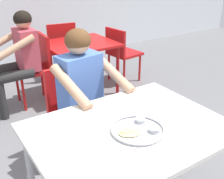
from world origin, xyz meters
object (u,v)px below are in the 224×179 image
object	(u,v)px
thali_tray	(138,129)
table_background_red	(80,49)
chair_red_far	(60,46)
patron_background	(19,53)
table_foreground	(129,137)
diner_foreground	(87,91)
chair_red_left	(37,65)
chair_red_right	(121,51)
chair_foreground	(74,106)

from	to	relation	value
thali_tray	table_background_red	size ratio (longest dim) A/B	0.37
chair_red_far	patron_background	world-z (taller)	patron_background
table_foreground	diner_foreground	distance (m)	0.66
diner_foreground	table_background_red	world-z (taller)	diner_foreground
chair_red_left	chair_red_right	xyz separation A→B (m)	(1.25, -0.02, -0.02)
chair_red_left	chair_red_far	bearing A→B (deg)	45.76
thali_tray	chair_foreground	distance (m)	0.98
table_foreground	chair_red_far	size ratio (longest dim) A/B	1.36
table_foreground	chair_foreground	size ratio (longest dim) A/B	1.40
chair_foreground	patron_background	xyz separation A→B (m)	(-0.11, 1.18, 0.21)
chair_foreground	diner_foreground	bearing A→B (deg)	-83.88
table_foreground	table_background_red	bearing A→B (deg)	70.54
thali_tray	table_foreground	bearing A→B (deg)	107.01
diner_foreground	chair_red_left	size ratio (longest dim) A/B	1.39
chair_red_far	patron_background	xyz separation A→B (m)	(-0.79, -0.63, 0.20)
chair_foreground	chair_red_far	world-z (taller)	chair_red_far
diner_foreground	chair_red_left	world-z (taller)	diner_foreground
table_background_red	table_foreground	bearing A→B (deg)	-109.46
chair_red_right	patron_background	bearing A→B (deg)	-179.29
thali_tray	patron_background	distance (m)	2.12
patron_background	thali_tray	bearing A→B (deg)	-87.70
table_foreground	chair_red_left	distance (m)	2.11
chair_foreground	table_background_red	distance (m)	1.37
chair_red_far	table_foreground	bearing A→B (deg)	-104.97
table_foreground	patron_background	distance (m)	2.06
diner_foreground	table_foreground	bearing A→B (deg)	-95.58
chair_red_far	table_background_red	bearing A→B (deg)	-89.26
table_foreground	chair_red_left	xyz separation A→B (m)	(0.15, 2.10, -0.17)
chair_red_left	chair_red_far	xyz separation A→B (m)	(0.57, 0.59, 0.00)
table_background_red	chair_red_right	size ratio (longest dim) A/B	1.08
chair_red_far	diner_foreground	bearing A→B (deg)	-107.88
table_background_red	chair_red_far	xyz separation A→B (m)	(-0.01, 0.63, -0.11)
chair_red_left	chair_red_right	size ratio (longest dim) A/B	1.07
chair_foreground	patron_background	distance (m)	1.20
table_foreground	table_background_red	xyz separation A→B (m)	(0.73, 2.06, -0.06)
diner_foreground	chair_red_right	bearing A→B (deg)	46.70
thali_tray	chair_red_right	distance (m)	2.56
table_foreground	patron_background	world-z (taller)	patron_background
thali_tray	patron_background	xyz separation A→B (m)	(-0.09, 2.12, -0.06)
table_foreground	thali_tray	distance (m)	0.10
table_background_red	chair_red_left	size ratio (longest dim) A/B	1.01
patron_background	chair_red_right	bearing A→B (deg)	0.71
diner_foreground	patron_background	xyz separation A→B (m)	(-0.13, 1.40, -0.02)
chair_red_far	chair_foreground	bearing A→B (deg)	-110.56
thali_tray	chair_foreground	xyz separation A→B (m)	(0.02, 0.94, -0.27)
diner_foreground	patron_background	world-z (taller)	diner_foreground
table_foreground	chair_red_far	distance (m)	2.79
table_foreground	patron_background	xyz separation A→B (m)	(-0.07, 2.06, 0.03)
thali_tray	table_background_red	xyz separation A→B (m)	(0.71, 2.12, -0.14)
chair_red_left	patron_background	size ratio (longest dim) A/B	0.74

